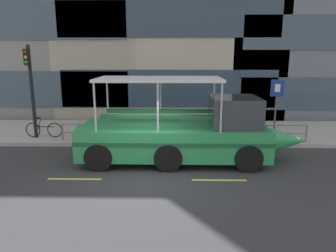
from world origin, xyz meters
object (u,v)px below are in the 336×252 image
parking_sign (276,99)px  pedestrian_near_bow (240,115)px  leaned_bicycle (44,129)px  traffic_light_pole (31,83)px  duck_tour_boat (187,134)px

parking_sign → pedestrian_near_bow: parking_sign is taller
parking_sign → pedestrian_near_bow: size_ratio=1.64×
leaned_bicycle → pedestrian_near_bow: pedestrian_near_bow is taller
traffic_light_pole → pedestrian_near_bow: size_ratio=2.54×
leaned_bicycle → pedestrian_near_bow: size_ratio=1.03×
duck_tour_boat → pedestrian_near_bow: bearing=50.9°
pedestrian_near_bow → leaned_bicycle: bearing=-177.4°
leaned_bicycle → duck_tour_boat: bearing=-22.9°
traffic_light_pole → leaned_bicycle: bearing=20.0°
traffic_light_pole → parking_sign: 11.25m
parking_sign → pedestrian_near_bow: (-1.51, 0.58, -0.86)m
duck_tour_boat → pedestrian_near_bow: duck_tour_boat is taller
parking_sign → duck_tour_boat: 5.05m
leaned_bicycle → duck_tour_boat: (6.71, -2.84, 0.52)m
traffic_light_pole → parking_sign: traffic_light_pole is taller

